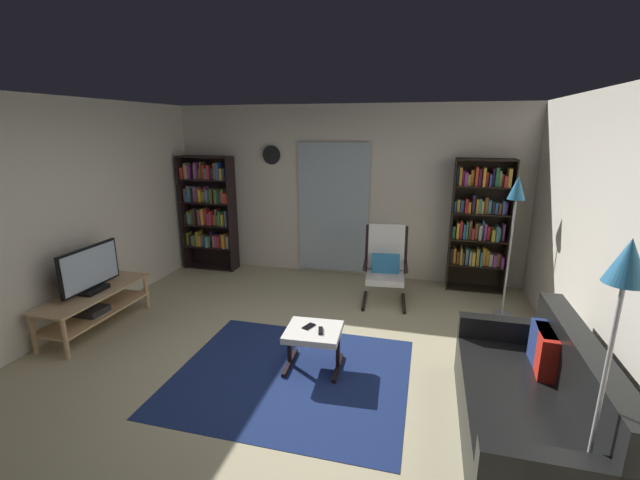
{
  "coord_description": "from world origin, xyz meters",
  "views": [
    {
      "loc": [
        1.25,
        -3.37,
        2.27
      ],
      "look_at": [
        0.08,
        1.12,
        1.01
      ],
      "focal_mm": 23.51,
      "sensor_mm": 36.0,
      "label": 1
    }
  ],
  "objects_px": {
    "bookshelf_near_tv": "(209,209)",
    "leather_sofa": "(533,405)",
    "tv_remote": "(321,331)",
    "television": "(90,271)",
    "cell_phone": "(309,326)",
    "bookshelf_near_sofa": "(479,222)",
    "tv_stand": "(94,304)",
    "wall_clock": "(272,155)",
    "floor_lamp_by_sofa": "(620,305)",
    "floor_lamp_by_shelf": "(516,203)",
    "lounge_armchair": "(386,263)",
    "ottoman": "(313,336)"
  },
  "relations": [
    {
      "from": "television",
      "to": "floor_lamp_by_sofa",
      "type": "height_order",
      "value": "floor_lamp_by_sofa"
    },
    {
      "from": "lounge_armchair",
      "to": "wall_clock",
      "type": "relative_size",
      "value": 3.53
    },
    {
      "from": "bookshelf_near_tv",
      "to": "ottoman",
      "type": "relative_size",
      "value": 3.35
    },
    {
      "from": "television",
      "to": "wall_clock",
      "type": "distance_m",
      "value": 3.05
    },
    {
      "from": "tv_stand",
      "to": "ottoman",
      "type": "relative_size",
      "value": 2.51
    },
    {
      "from": "floor_lamp_by_shelf",
      "to": "wall_clock",
      "type": "bearing_deg",
      "value": 163.91
    },
    {
      "from": "tv_stand",
      "to": "bookshelf_near_tv",
      "type": "distance_m",
      "value": 2.45
    },
    {
      "from": "television",
      "to": "lounge_armchair",
      "type": "bearing_deg",
      "value": 27.88
    },
    {
      "from": "tv_remote",
      "to": "wall_clock",
      "type": "relative_size",
      "value": 0.5
    },
    {
      "from": "floor_lamp_by_shelf",
      "to": "ottoman",
      "type": "bearing_deg",
      "value": -138.74
    },
    {
      "from": "lounge_armchair",
      "to": "bookshelf_near_tv",
      "type": "bearing_deg",
      "value": 166.99
    },
    {
      "from": "leather_sofa",
      "to": "cell_phone",
      "type": "distance_m",
      "value": 1.97
    },
    {
      "from": "television",
      "to": "leather_sofa",
      "type": "distance_m",
      "value": 4.54
    },
    {
      "from": "ottoman",
      "to": "cell_phone",
      "type": "height_order",
      "value": "cell_phone"
    },
    {
      "from": "tv_remote",
      "to": "television",
      "type": "bearing_deg",
      "value": 161.98
    },
    {
      "from": "lounge_armchair",
      "to": "floor_lamp_by_sofa",
      "type": "bearing_deg",
      "value": -65.52
    },
    {
      "from": "tv_stand",
      "to": "television",
      "type": "distance_m",
      "value": 0.4
    },
    {
      "from": "bookshelf_near_tv",
      "to": "cell_phone",
      "type": "bearing_deg",
      "value": -45.95
    },
    {
      "from": "bookshelf_near_tv",
      "to": "cell_phone",
      "type": "distance_m",
      "value": 3.46
    },
    {
      "from": "bookshelf_near_sofa",
      "to": "floor_lamp_by_sofa",
      "type": "height_order",
      "value": "bookshelf_near_sofa"
    },
    {
      "from": "television",
      "to": "floor_lamp_by_shelf",
      "type": "height_order",
      "value": "floor_lamp_by_shelf"
    },
    {
      "from": "leather_sofa",
      "to": "bookshelf_near_sofa",
      "type": "bearing_deg",
      "value": 92.3
    },
    {
      "from": "bookshelf_near_sofa",
      "to": "lounge_armchair",
      "type": "bearing_deg",
      "value": -147.84
    },
    {
      "from": "bookshelf_near_sofa",
      "to": "ottoman",
      "type": "bearing_deg",
      "value": -123.36
    },
    {
      "from": "tv_stand",
      "to": "tv_remote",
      "type": "bearing_deg",
      "value": -3.7
    },
    {
      "from": "wall_clock",
      "to": "cell_phone",
      "type": "bearing_deg",
      "value": -63.08
    },
    {
      "from": "tv_stand",
      "to": "cell_phone",
      "type": "bearing_deg",
      "value": -2.46
    },
    {
      "from": "bookshelf_near_tv",
      "to": "wall_clock",
      "type": "relative_size",
      "value": 6.32
    },
    {
      "from": "tv_remote",
      "to": "bookshelf_near_tv",
      "type": "bearing_deg",
      "value": 120.78
    },
    {
      "from": "floor_lamp_by_shelf",
      "to": "bookshelf_near_sofa",
      "type": "bearing_deg",
      "value": 108.04
    },
    {
      "from": "wall_clock",
      "to": "ottoman",
      "type": "bearing_deg",
      "value": -62.45
    },
    {
      "from": "tv_stand",
      "to": "cell_phone",
      "type": "xyz_separation_m",
      "value": [
        2.59,
        -0.11,
        0.1
      ]
    },
    {
      "from": "lounge_armchair",
      "to": "wall_clock",
      "type": "distance_m",
      "value": 2.47
    },
    {
      "from": "leather_sofa",
      "to": "ottoman",
      "type": "bearing_deg",
      "value": 162.86
    },
    {
      "from": "bookshelf_near_tv",
      "to": "leather_sofa",
      "type": "bearing_deg",
      "value": -35.69
    },
    {
      "from": "lounge_armchair",
      "to": "ottoman",
      "type": "bearing_deg",
      "value": -105.14
    },
    {
      "from": "television",
      "to": "floor_lamp_by_shelf",
      "type": "bearing_deg",
      "value": 18.79
    },
    {
      "from": "leather_sofa",
      "to": "floor_lamp_by_shelf",
      "type": "height_order",
      "value": "floor_lamp_by_shelf"
    },
    {
      "from": "tv_remote",
      "to": "floor_lamp_by_sofa",
      "type": "relative_size",
      "value": 0.08
    },
    {
      "from": "leather_sofa",
      "to": "ottoman",
      "type": "relative_size",
      "value": 3.33
    },
    {
      "from": "tv_stand",
      "to": "floor_lamp_by_sofa",
      "type": "bearing_deg",
      "value": -17.69
    },
    {
      "from": "cell_phone",
      "to": "wall_clock",
      "type": "height_order",
      "value": "wall_clock"
    },
    {
      "from": "leather_sofa",
      "to": "wall_clock",
      "type": "xyz_separation_m",
      "value": [
        -3.23,
        3.26,
        1.54
      ]
    },
    {
      "from": "tv_remote",
      "to": "floor_lamp_by_sofa",
      "type": "height_order",
      "value": "floor_lamp_by_sofa"
    },
    {
      "from": "television",
      "to": "bookshelf_near_sofa",
      "type": "bearing_deg",
      "value": 29.1
    },
    {
      "from": "television",
      "to": "floor_lamp_by_sofa",
      "type": "distance_m",
      "value": 4.84
    },
    {
      "from": "floor_lamp_by_shelf",
      "to": "television",
      "type": "bearing_deg",
      "value": -161.21
    },
    {
      "from": "television",
      "to": "floor_lamp_by_shelf",
      "type": "xyz_separation_m",
      "value": [
        4.61,
        1.57,
        0.71
      ]
    },
    {
      "from": "tv_stand",
      "to": "floor_lamp_by_shelf",
      "type": "height_order",
      "value": "floor_lamp_by_shelf"
    },
    {
      "from": "bookshelf_near_sofa",
      "to": "ottoman",
      "type": "xyz_separation_m",
      "value": [
        -1.69,
        -2.57,
        -0.65
      ]
    }
  ]
}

